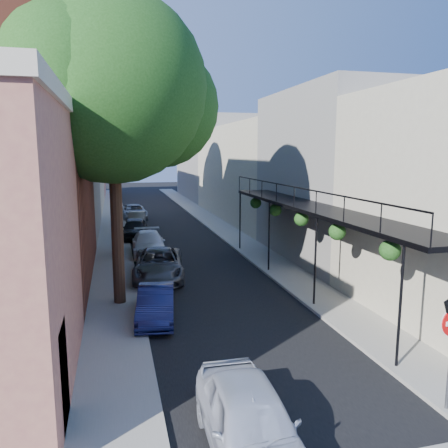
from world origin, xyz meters
TOP-DOWN VIEW (x-y plane):
  - road_surface at (0.00, 30.00)m, footprint 6.00×64.00m
  - sidewalk_left at (-4.00, 30.00)m, footprint 2.00×64.00m
  - sidewalk_right at (4.00, 30.00)m, footprint 2.00×64.00m
  - buildings_left at (-9.30, 28.76)m, footprint 10.10×59.10m
  - buildings_right at (8.99, 29.49)m, footprint 9.80×55.00m
  - oak_near at (-3.37, 10.26)m, footprint 7.48×6.80m
  - oak_mid at (-3.42, 18.23)m, footprint 6.60×6.00m
  - oak_far at (-3.35, 27.27)m, footprint 7.70×7.00m
  - parked_car_a at (-1.53, 0.75)m, footprint 1.76×4.17m
  - parked_car_b at (-2.60, 8.16)m, footprint 1.67×3.64m
  - parked_car_c at (-1.98, 13.23)m, footprint 2.75×5.04m
  - parked_car_d at (-2.06, 18.16)m, footprint 1.92×4.49m
  - parked_car_e at (-2.60, 23.02)m, footprint 2.07×4.24m
  - parked_car_f at (-2.21, 27.91)m, footprint 1.63×3.70m
  - parked_car_g at (-2.23, 32.26)m, footprint 2.34×4.63m

SIDE VIEW (x-z plane):
  - road_surface at x=0.00m, z-range 0.00..0.01m
  - sidewalk_left at x=-4.00m, z-range 0.00..0.12m
  - sidewalk_right at x=4.00m, z-range 0.00..0.12m
  - parked_car_b at x=-2.60m, z-range 0.00..1.16m
  - parked_car_f at x=-2.21m, z-range 0.00..1.18m
  - parked_car_g at x=-2.23m, z-range 0.00..1.26m
  - parked_car_d at x=-2.06m, z-range 0.00..1.29m
  - parked_car_c at x=-1.98m, z-range 0.00..1.34m
  - parked_car_e at x=-2.60m, z-range 0.00..1.39m
  - parked_car_a at x=-1.53m, z-range 0.00..1.41m
  - buildings_right at x=8.99m, z-range -0.58..9.42m
  - buildings_left at x=-9.30m, z-range -1.06..10.94m
  - oak_mid at x=-3.42m, z-range 1.96..12.16m
  - oak_near at x=-3.37m, z-range 2.17..13.59m
  - oak_far at x=-3.35m, z-range 2.31..14.21m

